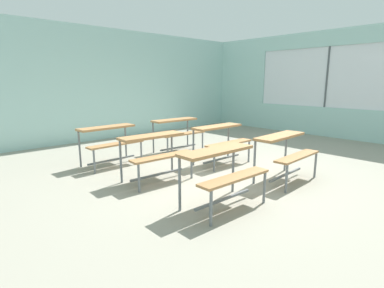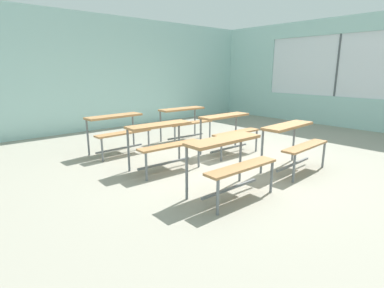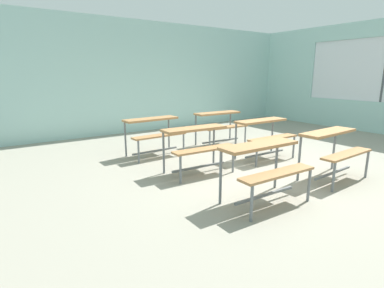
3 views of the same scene
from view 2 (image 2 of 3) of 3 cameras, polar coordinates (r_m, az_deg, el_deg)
ground at (r=5.29m, az=7.30°, el=-3.99°), size 10.00×9.00×0.05m
wall_back at (r=8.68m, az=-15.80°, el=12.85°), size 10.00×0.12×3.00m
wall_right at (r=9.35m, az=29.46°, el=11.32°), size 0.12×9.00×3.00m
desk_bench_r0c0 at (r=3.82m, az=7.19°, el=-1.83°), size 1.11×0.62×0.74m
desk_bench_r0c1 at (r=5.04m, az=18.80°, el=1.40°), size 1.12×0.63×0.74m
desk_bench_r1c0 at (r=4.85m, az=-5.53°, el=1.61°), size 1.13×0.64×0.74m
desk_bench_r1c1 at (r=5.84m, az=6.98°, el=3.69°), size 1.11×0.61×0.74m
desk_bench_r2c0 at (r=5.93m, az=-14.00°, el=3.54°), size 1.12×0.63×0.74m
desk_bench_r2c1 at (r=6.83m, az=-1.37°, el=5.29°), size 1.13×0.64×0.74m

